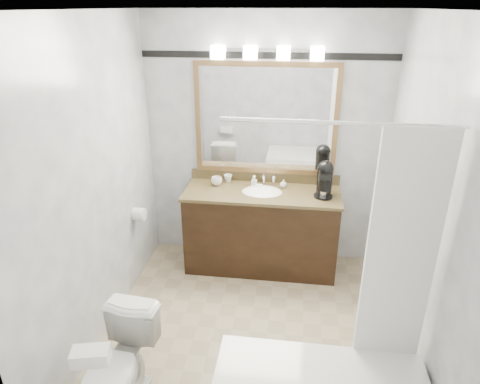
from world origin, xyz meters
TOP-DOWN VIEW (x-y plane):
  - room at (0.00, 0.00)m, footprint 2.42×2.62m
  - vanity at (0.00, 1.02)m, footprint 1.53×0.58m
  - mirror at (0.00, 1.28)m, footprint 1.40×0.04m
  - vanity_light_bar at (0.00, 1.23)m, footprint 1.02×0.14m
  - accent_stripe at (0.00, 1.29)m, footprint 2.40×0.01m
  - tp_roll at (-1.14, 0.66)m, footprint 0.11×0.12m
  - toilet at (-0.78, -0.84)m, footprint 0.44×0.70m
  - tissue_box at (-0.78, -1.12)m, footprint 0.23×0.16m
  - coffee_maker at (0.59, 1.01)m, footprint 0.18×0.22m
  - cup_left at (-0.47, 1.12)m, footprint 0.12×0.12m
  - cup_right at (-0.37, 1.22)m, footprint 0.10×0.10m
  - soap_bottle_a at (-0.09, 1.15)m, footprint 0.06×0.06m
  - soap_bottle_b at (0.20, 1.15)m, footprint 0.08×0.08m
  - soap_bar at (-0.04, 1.13)m, footprint 0.07×0.05m

SIDE VIEW (x-z plane):
  - toilet at x=-0.78m, z-range 0.00..0.68m
  - vanity at x=0.00m, z-range -0.04..0.93m
  - tp_roll at x=-1.14m, z-range 0.64..0.76m
  - tissue_box at x=-0.78m, z-range 0.68..0.76m
  - soap_bar at x=-0.04m, z-range 0.85..0.87m
  - cup_right at x=-0.37m, z-range 0.85..0.93m
  - soap_bottle_b at x=0.20m, z-range 0.85..0.93m
  - cup_left at x=-0.47m, z-range 0.85..0.94m
  - soap_bottle_a at x=-0.09m, z-range 0.85..0.95m
  - coffee_maker at x=0.59m, z-range 0.86..1.20m
  - room at x=0.00m, z-range -0.01..2.51m
  - mirror at x=0.00m, z-range 0.95..2.05m
  - accent_stripe at x=0.00m, z-range 2.07..2.13m
  - vanity_light_bar at x=0.00m, z-range 2.07..2.19m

